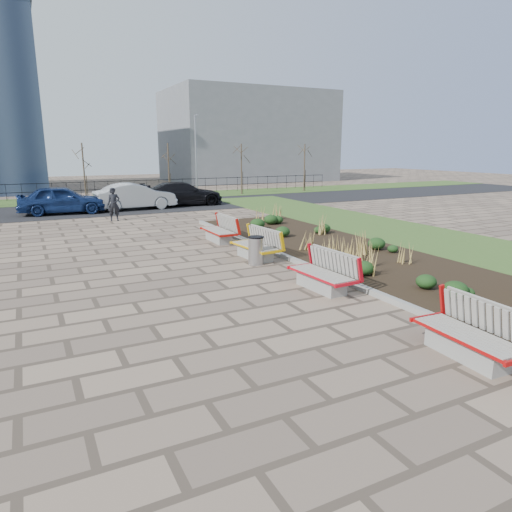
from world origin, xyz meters
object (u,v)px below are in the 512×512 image
bench_d (218,229)px  bench_c (255,244)px  pedestrian (114,204)px  bench_a (469,332)px  litter_bin (256,251)px  car_black (183,194)px  car_silver (135,196)px  bench_b (321,272)px  lamp_east (196,157)px  car_blue (62,200)px

bench_d → bench_c: bearing=-90.5°
pedestrian → bench_a: bearing=-73.9°
litter_bin → car_black: car_black is taller
bench_d → car_silver: bearing=93.5°
pedestrian → car_silver: bearing=71.7°
litter_bin → bench_b: bearing=-84.5°
bench_c → pedestrian: bearing=99.0°
bench_c → pedestrian: size_ratio=1.23×
bench_a → lamp_east: lamp_east is taller
bench_a → pedestrian: size_ratio=1.23×
pedestrian → car_black: pedestrian is taller
bench_a → bench_c: same height
litter_bin → bench_c: bearing=66.0°
bench_c → lamp_east: lamp_east is taller
litter_bin → car_silver: car_silver is taller
pedestrian → car_blue: bearing=127.6°
car_silver → car_black: (3.22, 0.63, -0.03)m
bench_b → bench_d: same height
bench_a → bench_b: (0.00, 4.54, 0.00)m
car_black → car_blue: bearing=98.0°
car_black → lamp_east: size_ratio=0.87×
bench_a → lamp_east: bearing=82.9°
bench_d → car_blue: car_blue is taller
bench_c → pedestrian: pedestrian is taller
bench_b → litter_bin: (-0.31, 3.22, -0.05)m
bench_c → car_blue: car_blue is taller
pedestrian → car_silver: 4.39m
bench_b → car_blue: size_ratio=0.45×
bench_b → litter_bin: 3.23m
bench_b → car_black: bearing=79.6°
litter_bin → lamp_east: bearing=75.6°
bench_d → car_black: size_ratio=0.40×
car_blue → car_silver: (4.13, 0.09, -0.01)m
bench_c → car_silver: car_silver is taller
bench_c → car_blue: 15.46m
pedestrian → lamp_east: size_ratio=0.28×
bench_c → lamp_east: size_ratio=0.35×
litter_bin → car_black: (2.73, 16.07, 0.33)m
bench_a → litter_bin: 7.77m
litter_bin → car_blue: (-4.62, 15.35, 0.38)m
bench_b → litter_bin: bench_b is taller
bench_b → bench_d: size_ratio=1.00×
bench_b → bench_d: bearing=86.7°
bench_d → lamp_east: lamp_east is taller
bench_d → litter_bin: (-0.31, -3.99, -0.05)m
pedestrian → car_silver: (1.94, 3.94, -0.04)m
litter_bin → car_blue: size_ratio=0.19×
bench_b → car_blue: bearing=101.6°
car_silver → bench_a: bearing=178.5°
car_silver → car_black: size_ratio=0.92×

